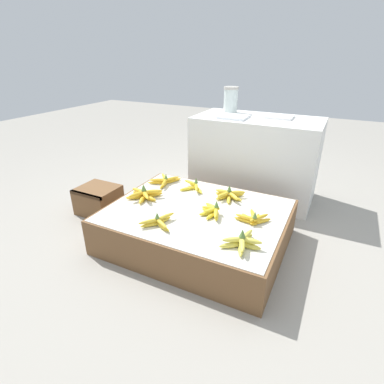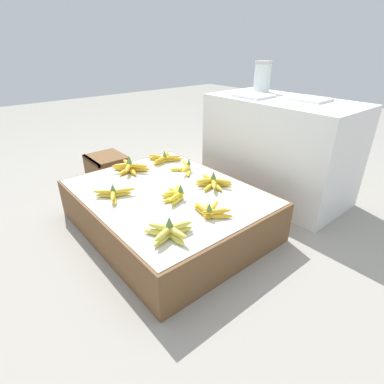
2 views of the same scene
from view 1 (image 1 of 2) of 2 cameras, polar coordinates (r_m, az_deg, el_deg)
name	(u,v)px [view 1 (image 1 of 2)]	position (r m, az deg, el deg)	size (l,w,h in m)	color
ground_plane	(197,242)	(2.07, 0.90, -9.42)	(10.00, 10.00, 0.00)	gray
display_platform	(197,226)	(2.00, 0.93, -6.50)	(1.13, 0.89, 0.25)	brown
back_vendor_table	(255,158)	(2.65, 11.85, 6.34)	(1.02, 0.54, 0.69)	white
wooden_crate	(99,200)	(2.50, -17.37, -1.41)	(0.30, 0.27, 0.21)	brown
banana_bunch_front_midleft	(158,222)	(1.77, -6.41, -5.63)	(0.19, 0.21, 0.08)	gold
banana_bunch_front_right	(242,242)	(1.60, 9.57, -9.31)	(0.21, 0.23, 0.10)	#DBCC4C
banana_bunch_middle_left	(144,194)	(2.10, -9.13, -0.47)	(0.23, 0.22, 0.11)	gold
banana_bunch_middle_midright	(213,211)	(1.87, 3.93, -3.63)	(0.15, 0.17, 0.09)	yellow
banana_bunch_middle_right	(253,218)	(1.83, 11.56, -4.96)	(0.21, 0.16, 0.09)	gold
banana_bunch_back_left	(165,181)	(2.32, -5.19, 2.18)	(0.20, 0.25, 0.08)	gold
banana_bunch_back_midleft	(194,186)	(2.21, 0.29, 1.14)	(0.20, 0.18, 0.09)	yellow
banana_bunch_back_midright	(229,195)	(2.09, 7.11, -0.57)	(0.21, 0.20, 0.10)	gold
glass_jar	(231,100)	(2.73, 7.38, 17.05)	(0.13, 0.13, 0.22)	silver
foam_tray_white	(279,117)	(2.59, 16.25, 13.63)	(0.22, 0.19, 0.02)	white
foam_tray_dark	(234,117)	(2.51, 7.94, 13.99)	(0.22, 0.21, 0.02)	white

